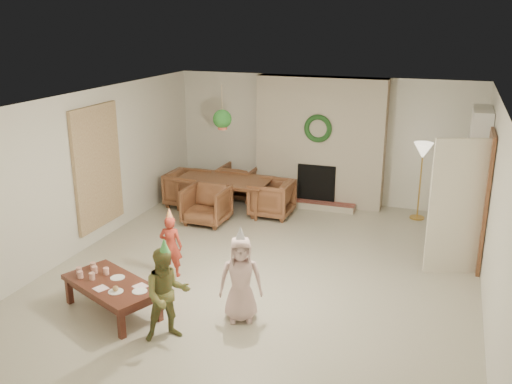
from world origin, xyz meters
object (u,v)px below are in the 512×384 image
at_px(coffee_table_top, 112,285).
at_px(child_plaid, 167,294).
at_px(dining_chair_far, 239,182).
at_px(child_red, 171,246).
at_px(dining_chair_near, 207,205).
at_px(dining_chair_left, 188,189).
at_px(dining_table, 224,194).
at_px(child_pink, 241,279).
at_px(dining_chair_right, 272,198).

xyz_separation_m(coffee_table_top, child_plaid, (0.95, -0.30, 0.18)).
xyz_separation_m(dining_chair_far, child_red, (0.39, -3.69, 0.11)).
bearing_deg(child_red, dining_chair_far, -93.06).
distance_m(dining_chair_near, dining_chair_left, 1.10).
bearing_deg(dining_table, child_pink, -63.43).
relative_size(dining_chair_right, child_pink, 0.69).
distance_m(dining_chair_near, child_plaid, 3.79).
distance_m(dining_chair_far, child_pink, 4.82).
bearing_deg(child_plaid, dining_chair_near, 70.48).
bearing_deg(coffee_table_top, dining_table, 116.54).
relative_size(dining_chair_right, child_plaid, 0.68).
relative_size(dining_table, child_red, 1.94).
relative_size(dining_chair_left, child_pink, 0.69).
xyz_separation_m(dining_table, dining_chair_near, (-0.01, -0.78, 0.03)).
height_order(dining_chair_left, dining_chair_right, same).
height_order(dining_chair_near, child_pink, child_pink).
bearing_deg(child_pink, dining_chair_left, 102.84).
xyz_separation_m(dining_chair_near, coffee_table_top, (0.20, -3.30, 0.03)).
distance_m(dining_chair_right, child_pink, 3.78).
bearing_deg(coffee_table_top, dining_chair_far, 115.98).
xyz_separation_m(dining_chair_near, dining_chair_left, (-0.76, 0.79, 0.00)).
distance_m(dining_table, coffee_table_top, 4.09).
relative_size(dining_table, dining_chair_near, 2.34).
relative_size(dining_chair_left, child_plaid, 0.68).
relative_size(child_red, child_pink, 0.84).
bearing_deg(dining_chair_left, child_pink, -144.56).
bearing_deg(dining_chair_near, dining_chair_left, 135.00).
bearing_deg(dining_chair_right, dining_chair_near, -51.34).
bearing_deg(child_plaid, dining_chair_far, 65.09).
relative_size(dining_chair_near, child_pink, 0.69).
bearing_deg(child_red, dining_table, -91.22).
bearing_deg(child_pink, child_plaid, -155.44).
bearing_deg(dining_chair_far, child_plaid, 103.19).
xyz_separation_m(child_red, child_pink, (1.38, -0.80, 0.09)).
xyz_separation_m(dining_chair_near, dining_chair_right, (0.99, 0.76, 0.00)).
relative_size(dining_chair_near, dining_chair_right, 1.00).
distance_m(coffee_table_top, child_pink, 1.65).
bearing_deg(child_red, child_plaid, 107.34).
bearing_deg(dining_table, dining_chair_far, 90.00).
bearing_deg(dining_chair_near, child_red, -78.06).
xyz_separation_m(dining_chair_far, dining_chair_right, (0.96, -0.79, 0.00)).
height_order(dining_chair_left, child_plaid, child_plaid).
bearing_deg(child_red, dining_chair_near, -88.08).
bearing_deg(dining_table, child_plaid, -74.56).
bearing_deg(child_plaid, child_red, 79.25).
height_order(dining_chair_near, dining_chair_far, same).
bearing_deg(child_pink, dining_chair_far, 89.83).
xyz_separation_m(dining_table, dining_chair_far, (0.01, 0.78, 0.03)).
distance_m(dining_chair_right, coffee_table_top, 4.14).
distance_m(dining_chair_near, dining_chair_right, 1.25).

